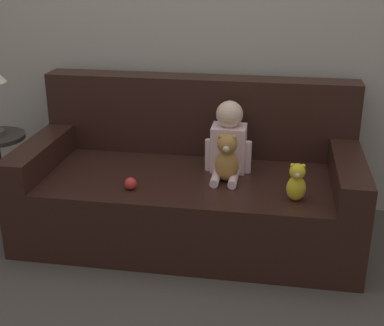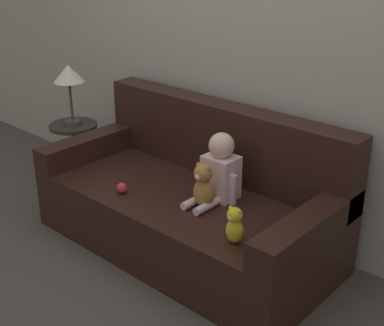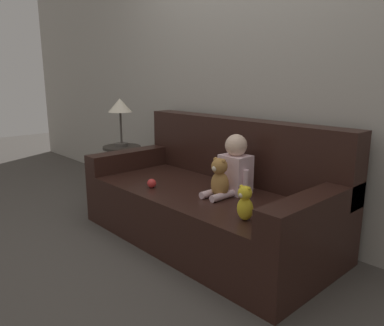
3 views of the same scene
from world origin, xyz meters
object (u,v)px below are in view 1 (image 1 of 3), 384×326
at_px(person_baby, 229,142).
at_px(plush_toy_side, 297,182).
at_px(teddy_bear_brown, 227,158).
at_px(toy_ball, 131,183).
at_px(couch, 192,184).

relative_size(person_baby, plush_toy_side, 2.02).
xyz_separation_m(person_baby, teddy_bear_brown, (0.01, -0.15, -0.04)).
relative_size(teddy_bear_brown, toy_ball, 4.13).
distance_m(couch, teddy_bear_brown, 0.35).
bearing_deg(toy_ball, teddy_bear_brown, 21.69).
distance_m(person_baby, teddy_bear_brown, 0.15).
xyz_separation_m(person_baby, toy_ball, (-0.47, -0.34, -0.14)).
height_order(teddy_bear_brown, toy_ball, teddy_bear_brown).
distance_m(couch, person_baby, 0.34).
distance_m(plush_toy_side, toy_ball, 0.85).
xyz_separation_m(teddy_bear_brown, toy_ball, (-0.48, -0.19, -0.10)).
bearing_deg(plush_toy_side, teddy_bear_brown, 153.10).
bearing_deg(teddy_bear_brown, couch, 146.29).
bearing_deg(person_baby, couch, -178.26).
bearing_deg(person_baby, toy_ball, -144.23).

